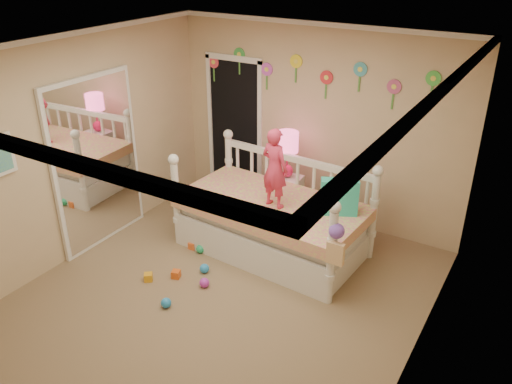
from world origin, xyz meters
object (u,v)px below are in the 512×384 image
Objects in this scene: daybed at (272,206)px; child at (275,168)px; nightstand at (286,199)px; table_lamp at (287,147)px.

child is at bearing -48.61° from daybed.
nightstand is 1.07× the size of table_lamp.
daybed is 3.39× the size of nightstand.
child is (0.08, -0.10, 0.54)m from daybed.
daybed is 2.38× the size of child.
child reaches higher than table_lamp.
nightstand is (-0.20, 0.72, -0.28)m from daybed.
child is 1.19m from nightstand.
child is 1.43× the size of nightstand.
nightstand is 0.74m from table_lamp.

